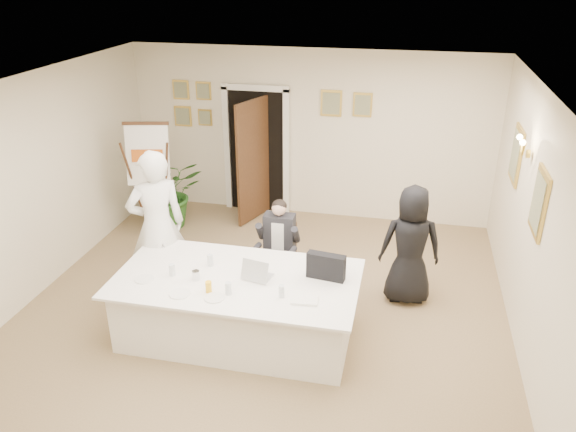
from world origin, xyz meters
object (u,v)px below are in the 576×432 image
Objects in this scene: standing_woman at (410,245)px; steel_jug at (196,275)px; standing_man at (157,226)px; potted_palm at (170,193)px; conference_table at (238,306)px; oj_glass at (209,287)px; flip_chart at (153,187)px; paper_stack at (304,300)px; seated_man at (279,244)px; laptop_bag at (326,266)px; laptop at (257,266)px.

standing_woman reaches higher than steel_jug.
potted_palm is (-0.73, 2.00, -0.41)m from standing_man.
standing_man is (-1.23, 0.65, 0.60)m from conference_table.
standing_man is 18.02× the size of steel_jug.
oj_glass reaches higher than conference_table.
paper_stack is at bearing -41.19° from flip_chart.
flip_chart is 0.93× the size of standing_man.
conference_table is 9.89× the size of paper_stack.
steel_jug reaches higher than paper_stack.
standing_man is at bearing 152.30° from conference_table.
conference_table is 0.63m from steel_jug.
seated_man reaches higher than potted_palm.
laptop_bag is at bearing -48.47° from seated_man.
standing_woman is at bearing 32.25° from conference_table.
potted_palm reaches higher than oj_glass.
standing_woman is at bearing 54.89° from paper_stack.
seated_man is 1.60m from paper_stack.
oj_glass is (-0.20, -0.36, 0.45)m from conference_table.
steel_jug is at bearing -55.65° from flip_chart.
standing_woman is (3.13, 0.55, -0.21)m from standing_man.
laptop is at bearing 17.72° from steel_jug.
oj_glass reaches higher than steel_jug.
steel_jug is at bearing -113.81° from seated_man.
flip_chart reaches higher than conference_table.
seated_man is at bearing 74.61° from oj_glass.
conference_table is 3.30m from potted_palm.
oj_glass is at bearing -146.66° from laptop_bag.
seated_man is at bearing -34.41° from potted_palm.
standing_man reaches higher than oj_glass.
paper_stack is 1.04m from oj_glass.
laptop_bag is 3.92× the size of steel_jug.
paper_stack is (2.81, -2.96, 0.21)m from potted_palm.
standing_man is at bearing -62.85° from flip_chart.
paper_stack is at bearing -19.86° from laptop.
potted_palm is 10.60× the size of steel_jug.
conference_table is 1.20m from seated_man.
flip_chart is 1.75m from standing_man.
potted_palm is at bearing 148.29° from seated_man.
laptop_bag is 1.46m from steel_jug.
flip_chart is 16.76× the size of steel_jug.
flip_chart is at bearing -100.01° from standing_man.
seated_man is 1.58m from oj_glass.
laptop_bag is 1.31m from oj_glass.
steel_jug is (-1.27, 0.17, 0.04)m from paper_stack.
flip_chart is 3.11m from laptop.
laptop_bag is 0.55m from paper_stack.
flip_chart is at bearing -20.72° from standing_woman.
steel_jug is at bearing -61.13° from potted_palm.
flip_chart is 5.37× the size of laptop.
standing_man is (-1.45, -0.50, 0.36)m from seated_man.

